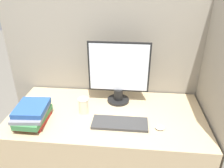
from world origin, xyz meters
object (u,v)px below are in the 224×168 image
mouse (160,128)px  monitor (119,74)px  book_stack (33,114)px  coffee_cup (84,106)px  keyboard (120,123)px

mouse → monitor: bearing=132.1°
monitor → book_stack: monitor is taller
monitor → mouse: monitor is taller
monitor → coffee_cup: size_ratio=4.13×
monitor → coffee_cup: 0.38m
mouse → book_stack: bearing=-179.7°
monitor → keyboard: bearing=-83.9°
keyboard → coffee_cup: size_ratio=3.21×
keyboard → mouse: (0.28, -0.03, 0.00)m
keyboard → coffee_cup: bearing=156.8°
keyboard → mouse: size_ratio=6.16×
monitor → keyboard: monitor is taller
coffee_cup → book_stack: bearing=-155.2°
monitor → book_stack: 0.72m
monitor → book_stack: bearing=-149.0°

